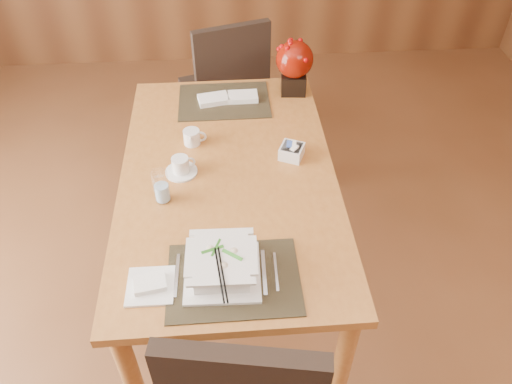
{
  "coord_description": "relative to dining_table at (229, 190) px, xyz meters",
  "views": [
    {
      "loc": [
        -0.0,
        -0.98,
        2.13
      ],
      "look_at": [
        0.1,
        0.35,
        0.87
      ],
      "focal_mm": 35.0,
      "sensor_mm": 36.0,
      "label": 1
    }
  ],
  "objects": [
    {
      "name": "dining_table",
      "position": [
        0.0,
        0.0,
        0.0
      ],
      "size": [
        0.9,
        1.5,
        0.75
      ],
      "color": "#B26E31",
      "rests_on": "ground"
    },
    {
      "name": "bread_plate",
      "position": [
        -0.28,
        -0.56,
        0.1
      ],
      "size": [
        0.16,
        0.16,
        0.01
      ],
      "primitive_type": "cube",
      "rotation": [
        0.0,
        0.0,
        -0.01
      ],
      "color": "white",
      "rests_on": "dining_table"
    },
    {
      "name": "placemat_far",
      "position": [
        0.0,
        0.55,
        0.1
      ],
      "size": [
        0.45,
        0.33,
        0.01
      ],
      "primitive_type": "cube",
      "color": "black",
      "rests_on": "dining_table"
    },
    {
      "name": "coffee_cup",
      "position": [
        -0.2,
        0.02,
        0.13
      ],
      "size": [
        0.13,
        0.13,
        0.08
      ],
      "rotation": [
        0.0,
        0.0,
        0.25
      ],
      "color": "white",
      "rests_on": "dining_table"
    },
    {
      "name": "water_glass",
      "position": [
        -0.26,
        -0.14,
        0.17
      ],
      "size": [
        0.08,
        0.08,
        0.14
      ],
      "primitive_type": "cylinder",
      "rotation": [
        0.0,
        0.0,
        0.31
      ],
      "color": "white",
      "rests_on": "dining_table"
    },
    {
      "name": "far_chair",
      "position": [
        0.02,
        1.02,
        -0.1
      ],
      "size": [
        0.57,
        0.57,
        0.98
      ],
      "rotation": [
        0.0,
        0.0,
        3.44
      ],
      "color": "black",
      "rests_on": "ground"
    },
    {
      "name": "sugar_caddy",
      "position": [
        0.28,
        0.09,
        0.13
      ],
      "size": [
        0.13,
        0.13,
        0.06
      ],
      "primitive_type": "cube",
      "rotation": [
        0.0,
        0.0,
        -0.42
      ],
      "color": "white",
      "rests_on": "dining_table"
    },
    {
      "name": "creamer_jug",
      "position": [
        -0.15,
        0.22,
        0.13
      ],
      "size": [
        0.1,
        0.1,
        0.07
      ],
      "primitive_type": null,
      "rotation": [
        0.0,
        0.0,
        -0.06
      ],
      "color": "white",
      "rests_on": "dining_table"
    },
    {
      "name": "berry_decor",
      "position": [
        0.35,
        0.62,
        0.25
      ],
      "size": [
        0.18,
        0.18,
        0.27
      ],
      "rotation": [
        0.0,
        0.0,
        -0.09
      ],
      "color": "black",
      "rests_on": "dining_table"
    },
    {
      "name": "placemat_near",
      "position": [
        0.0,
        -0.55,
        0.1
      ],
      "size": [
        0.45,
        0.33,
        0.01
      ],
      "primitive_type": "cube",
      "color": "black",
      "rests_on": "dining_table"
    },
    {
      "name": "napkins_far",
      "position": [
        0.03,
        0.55,
        0.12
      ],
      "size": [
        0.3,
        0.13,
        0.03
      ],
      "primitive_type": null,
      "rotation": [
        0.0,
        0.0,
        0.08
      ],
      "color": "white",
      "rests_on": "dining_table"
    },
    {
      "name": "soup_setting",
      "position": [
        -0.04,
        -0.53,
        0.15
      ],
      "size": [
        0.26,
        0.26,
        0.1
      ],
      "rotation": [
        0.0,
        0.0,
        -0.03
      ],
      "color": "white",
      "rests_on": "dining_table"
    }
  ]
}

